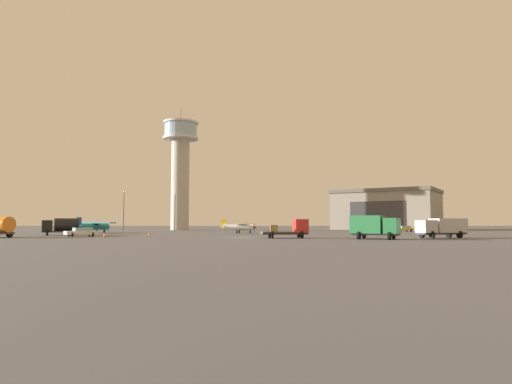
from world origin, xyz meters
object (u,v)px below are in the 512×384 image
(truck_box_silver, at_px, (442,227))
(car_yellow, at_px, (404,228))
(light_post_east, at_px, (175,209))
(truck_box_green, at_px, (374,226))
(control_tower, at_px, (180,163))
(traffic_cone_mid_apron, at_px, (149,234))
(airplane_white, at_px, (239,227))
(airplane_teal, at_px, (94,226))
(truck_fuel_tanker_black, at_px, (61,226))
(car_white, at_px, (81,232))
(truck_flatbed_red, at_px, (292,229))
(traffic_cone_near_left, at_px, (352,234))
(light_post_west, at_px, (124,208))
(traffic_cone_near_right, at_px, (105,235))

(truck_box_silver, relative_size, car_yellow, 1.61)
(light_post_east, bearing_deg, truck_box_green, -55.23)
(control_tower, relative_size, traffic_cone_mid_apron, 52.66)
(airplane_white, xyz_separation_m, light_post_east, (-15.28, 16.32, 4.01))
(airplane_teal, distance_m, truck_fuel_tanker_black, 15.90)
(truck_box_green, height_order, truck_box_silver, truck_box_green)
(truck_box_green, height_order, light_post_east, light_post_east)
(car_white, distance_m, car_yellow, 70.27)
(truck_flatbed_red, distance_m, traffic_cone_near_left, 14.77)
(traffic_cone_near_left, bearing_deg, truck_fuel_tanker_black, 175.57)
(truck_fuel_tanker_black, height_order, car_white, truck_fuel_tanker_black)
(airplane_teal, bearing_deg, truck_box_green, -92.11)
(car_yellow, relative_size, traffic_cone_near_left, 8.01)
(light_post_west, distance_m, traffic_cone_mid_apron, 45.82)
(control_tower, relative_size, truck_flatbed_red, 5.30)
(truck_fuel_tanker_black, bearing_deg, traffic_cone_mid_apron, 134.02)
(control_tower, distance_m, light_post_west, 21.74)
(traffic_cone_mid_apron, bearing_deg, light_post_east, 92.76)
(airplane_teal, distance_m, traffic_cone_mid_apron, 26.69)
(control_tower, height_order, truck_fuel_tanker_black, control_tower)
(car_yellow, bearing_deg, truck_box_silver, 62.76)
(truck_fuel_tanker_black, height_order, light_post_west, light_post_west)
(traffic_cone_near_left, bearing_deg, control_tower, 123.80)
(light_post_west, relative_size, light_post_east, 1.12)
(truck_flatbed_red, relative_size, light_post_east, 0.73)
(truck_box_green, height_order, car_white, truck_box_green)
(truck_fuel_tanker_black, distance_m, truck_flatbed_red, 39.49)
(light_post_east, relative_size, traffic_cone_mid_apron, 13.61)
(light_post_west, height_order, traffic_cone_near_right, light_post_west)
(traffic_cone_near_left, distance_m, traffic_cone_mid_apron, 32.17)
(airplane_teal, xyz_separation_m, light_post_west, (0.12, 21.24, 4.41))
(truck_box_silver, relative_size, light_post_west, 0.74)
(truck_flatbed_red, xyz_separation_m, car_yellow, (30.56, 40.50, -0.51))
(truck_box_silver, xyz_separation_m, traffic_cone_mid_apron, (-42.04, 8.42, -1.22))
(traffic_cone_near_left, bearing_deg, car_white, -175.77)
(car_white, bearing_deg, traffic_cone_near_left, 147.05)
(control_tower, bearing_deg, light_post_east, -84.97)
(truck_box_green, bearing_deg, truck_flatbed_red, -170.67)
(truck_flatbed_red, bearing_deg, truck_box_green, -30.00)
(truck_box_green, relative_size, traffic_cone_near_right, 8.87)
(truck_fuel_tanker_black, xyz_separation_m, truck_box_silver, (57.84, -13.94, -0.05))
(light_post_west, bearing_deg, car_yellow, -8.68)
(truck_flatbed_red, bearing_deg, car_yellow, 45.84)
(traffic_cone_mid_apron, bearing_deg, light_post_west, 110.27)
(truck_box_silver, relative_size, light_post_east, 0.83)
(light_post_west, xyz_separation_m, traffic_cone_near_left, (47.87, -40.85, -5.60))
(airplane_white, relative_size, airplane_teal, 0.98)
(airplane_teal, distance_m, car_yellow, 68.57)
(airplane_teal, relative_size, truck_box_silver, 1.31)
(truck_box_silver, relative_size, traffic_cone_mid_apron, 11.28)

